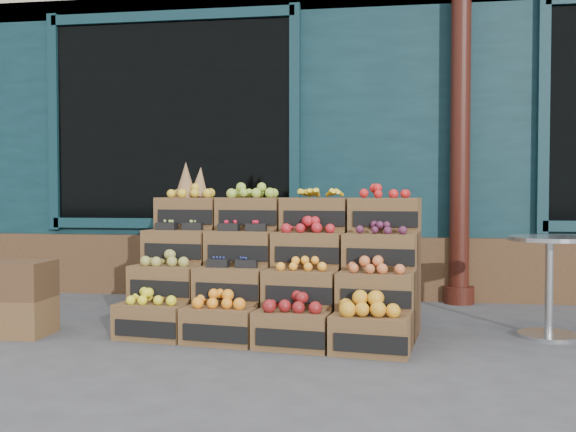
# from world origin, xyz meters

# --- Properties ---
(ground) EXTENTS (60.00, 60.00, 0.00)m
(ground) POSITION_xyz_m (0.00, 0.00, 0.00)
(ground) COLOR #454548
(ground) RESTS_ON ground
(shop_facade) EXTENTS (12.00, 6.24, 4.80)m
(shop_facade) POSITION_xyz_m (0.00, 5.11, 2.40)
(shop_facade) COLOR #0D292F
(shop_facade) RESTS_ON ground
(crate_display) EXTENTS (2.14, 1.25, 1.27)m
(crate_display) POSITION_xyz_m (-0.28, 0.57, 0.39)
(crate_display) COLOR brown
(crate_display) RESTS_ON ground
(spare_crates) EXTENTS (0.54, 0.38, 0.53)m
(spare_crates) POSITION_xyz_m (-2.13, 0.20, 0.27)
(spare_crates) COLOR brown
(spare_crates) RESTS_ON ground
(bistro_table) EXTENTS (0.57, 0.57, 0.72)m
(bistro_table) POSITION_xyz_m (1.67, 0.69, 0.45)
(bistro_table) COLOR silver
(bistro_table) RESTS_ON ground
(shopkeeper) EXTENTS (0.85, 0.59, 2.21)m
(shopkeeper) POSITION_xyz_m (-1.11, 2.71, 1.10)
(shopkeeper) COLOR #18552E
(shopkeeper) RESTS_ON ground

